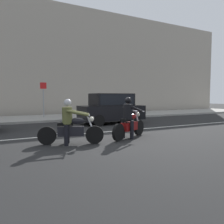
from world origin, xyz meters
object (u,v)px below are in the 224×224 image
at_px(parked_hatchback_black, 111,108).
at_px(motorcycle_with_rider_black_leather, 129,121).
at_px(motorcycle_with_rider_olive, 71,126).
at_px(street_sign_post, 43,96).

bearing_deg(parked_hatchback_black, motorcycle_with_rider_black_leather, -108.57).
bearing_deg(motorcycle_with_rider_olive, motorcycle_with_rider_black_leather, 1.24).
relative_size(motorcycle_with_rider_black_leather, parked_hatchback_black, 0.52).
height_order(parked_hatchback_black, street_sign_post, street_sign_post).
height_order(motorcycle_with_rider_olive, street_sign_post, street_sign_post).
height_order(motorcycle_with_rider_olive, parked_hatchback_black, parked_hatchback_black).
bearing_deg(motorcycle_with_rider_black_leather, motorcycle_with_rider_olive, -178.76).
relative_size(parked_hatchback_black, street_sign_post, 1.52).
distance_m(motorcycle_with_rider_black_leather, street_sign_post, 9.08).
bearing_deg(parked_hatchback_black, street_sign_post, 124.92).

